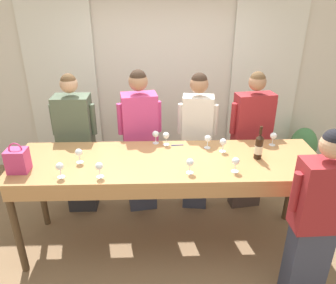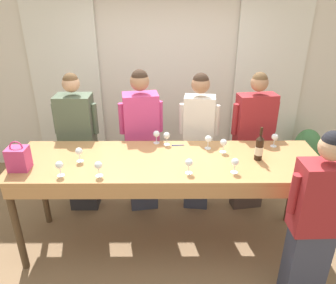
{
  "view_description": "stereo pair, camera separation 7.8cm",
  "coord_description": "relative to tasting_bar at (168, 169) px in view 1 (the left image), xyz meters",
  "views": [
    {
      "loc": [
        -0.09,
        -2.85,
        2.58
      ],
      "look_at": [
        0.0,
        0.09,
        1.19
      ],
      "focal_mm": 35.0,
      "sensor_mm": 36.0,
      "label": 1
    },
    {
      "loc": [
        -0.02,
        -2.85,
        2.58
      ],
      "look_at": [
        0.0,
        0.09,
        1.19
      ],
      "focal_mm": 35.0,
      "sensor_mm": 36.0,
      "label": 2
    }
  ],
  "objects": [
    {
      "name": "guest_olive_jacket",
      "position": [
        -1.07,
        0.71,
        -0.06
      ],
      "size": [
        0.52,
        0.27,
        1.75
      ],
      "color": "#28282D",
      "rests_on": "ground_plane"
    },
    {
      "name": "wine_bottle",
      "position": [
        0.89,
        0.03,
        0.22
      ],
      "size": [
        0.08,
        0.08,
        0.34
      ],
      "color": "black",
      "rests_on": "tasting_bar"
    },
    {
      "name": "guest_striped_shirt",
      "position": [
        1.01,
        0.71,
        -0.04
      ],
      "size": [
        0.56,
        0.27,
        1.75
      ],
      "color": "#473833",
      "rests_on": "ground_plane"
    },
    {
      "name": "handbag",
      "position": [
        -1.38,
        -0.15,
        0.21
      ],
      "size": [
        0.18,
        0.16,
        0.29
      ],
      "color": "#C63870",
      "rests_on": "tasting_bar"
    },
    {
      "name": "potted_plant",
      "position": [
        2.06,
        1.5,
        -0.53
      ],
      "size": [
        0.39,
        0.39,
        0.73
      ],
      "color": "#935B3D",
      "rests_on": "ground_plane"
    },
    {
      "name": "ground_plane",
      "position": [
        0.0,
        0.03,
        -0.95
      ],
      "size": [
        18.0,
        18.0,
        0.0
      ],
      "primitive_type": "plane",
      "color": "#846647"
    },
    {
      "name": "curtain_panel_right",
      "position": [
        1.47,
        1.84,
        0.4
      ],
      "size": [
        0.98,
        0.03,
        2.69
      ],
      "color": "white",
      "rests_on": "ground_plane"
    },
    {
      "name": "tasting_bar",
      "position": [
        0.0,
        0.0,
        0.0
      ],
      "size": [
        3.05,
        0.87,
        1.04
      ],
      "color": "#B27F4C",
      "rests_on": "ground_plane"
    },
    {
      "name": "wall_back",
      "position": [
        0.0,
        1.9,
        0.45
      ],
      "size": [
        12.0,
        0.06,
        2.8
      ],
      "color": "silver",
      "rests_on": "ground_plane"
    },
    {
      "name": "wine_glass_front_right",
      "position": [
        0.19,
        -0.23,
        0.2
      ],
      "size": [
        0.07,
        0.07,
        0.15
      ],
      "color": "white",
      "rests_on": "tasting_bar"
    },
    {
      "name": "wine_glass_near_host",
      "position": [
        -0.86,
        -0.0,
        0.2
      ],
      "size": [
        0.07,
        0.07,
        0.15
      ],
      "color": "white",
      "rests_on": "tasting_bar"
    },
    {
      "name": "pen",
      "position": [
        0.11,
        0.35,
        0.1
      ],
      "size": [
        0.13,
        0.02,
        0.01
      ],
      "color": "#193399",
      "rests_on": "tasting_bar"
    },
    {
      "name": "wine_glass_back_right",
      "position": [
        -0.62,
        -0.28,
        0.2
      ],
      "size": [
        0.07,
        0.07,
        0.15
      ],
      "color": "white",
      "rests_on": "tasting_bar"
    },
    {
      "name": "wine_glass_back_left",
      "position": [
        -0.97,
        -0.27,
        0.2
      ],
      "size": [
        0.07,
        0.07,
        0.15
      ],
      "color": "white",
      "rests_on": "tasting_bar"
    },
    {
      "name": "wine_glass_center_left",
      "position": [
        -0.01,
        0.37,
        0.2
      ],
      "size": [
        0.07,
        0.07,
        0.15
      ],
      "color": "white",
      "rests_on": "tasting_bar"
    },
    {
      "name": "curtain_panel_left",
      "position": [
        -1.47,
        1.84,
        0.4
      ],
      "size": [
        0.98,
        0.03,
        2.69
      ],
      "color": "white",
      "rests_on": "ground_plane"
    },
    {
      "name": "guest_pink_top",
      "position": [
        -0.31,
        0.71,
        -0.03
      ],
      "size": [
        0.52,
        0.32,
        1.78
      ],
      "color": "#383D51",
      "rests_on": "ground_plane"
    },
    {
      "name": "wine_glass_back_mid",
      "position": [
        1.13,
        0.32,
        0.2
      ],
      "size": [
        0.07,
        0.07,
        0.15
      ],
      "color": "white",
      "rests_on": "tasting_bar"
    },
    {
      "name": "wine_glass_center_right",
      "position": [
        -0.12,
        0.41,
        0.2
      ],
      "size": [
        0.07,
        0.07,
        0.15
      ],
      "color": "white",
      "rests_on": "tasting_bar"
    },
    {
      "name": "guest_cream_sweater",
      "position": [
        0.36,
        0.71,
        -0.02
      ],
      "size": [
        0.47,
        0.26,
        1.75
      ],
      "color": "#383D51",
      "rests_on": "ground_plane"
    },
    {
      "name": "host_pouring",
      "position": [
        1.19,
        -0.7,
        -0.09
      ],
      "size": [
        0.51,
        0.24,
        1.66
      ],
      "color": "#383D51",
      "rests_on": "ground_plane"
    },
    {
      "name": "wine_glass_front_left",
      "position": [
        0.61,
        -0.22,
        0.2
      ],
      "size": [
        0.07,
        0.07,
        0.15
      ],
      "color": "white",
      "rests_on": "tasting_bar"
    },
    {
      "name": "wine_glass_front_mid",
      "position": [
        0.42,
        0.28,
        0.2
      ],
      "size": [
        0.07,
        0.07,
        0.15
      ],
      "color": "white",
      "rests_on": "tasting_bar"
    },
    {
      "name": "wine_glass_center_mid",
      "position": [
        0.57,
        0.19,
        0.2
      ],
      "size": [
        0.07,
        0.07,
        0.15
      ],
      "color": "white",
      "rests_on": "tasting_bar"
    }
  ]
}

